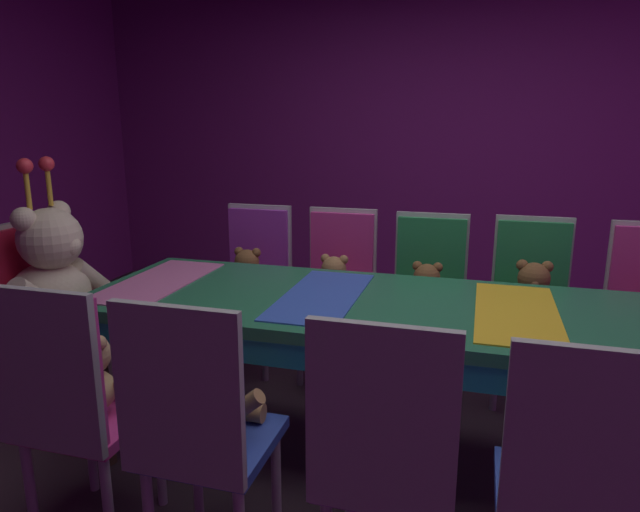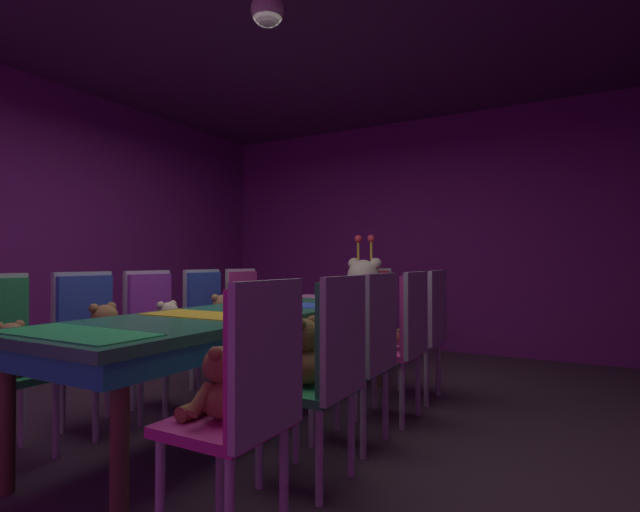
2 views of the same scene
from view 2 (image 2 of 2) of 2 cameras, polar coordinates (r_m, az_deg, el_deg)
ground_plane at (r=3.32m, az=-8.43°, el=-19.11°), size 7.90×7.90×0.00m
wall_back at (r=6.02m, az=10.55°, el=2.64°), size 5.20×0.12×2.80m
wall_left at (r=5.18m, az=-31.86°, el=3.28°), size 0.12×6.40×2.80m
banquet_table at (r=3.18m, az=-8.40°, el=-7.82°), size 0.90×2.86×0.75m
teddy_left_0 at (r=3.02m, az=-32.88°, el=-9.57°), size 0.23×0.30×0.28m
chair_left_1 at (r=3.44m, az=-25.67°, el=-8.20°), size 0.42×0.41×0.98m
teddy_left_1 at (r=3.32m, az=-24.20°, el=-8.41°), size 0.27×0.35×0.33m
chair_left_2 at (r=3.75m, az=-19.08°, el=-7.61°), size 0.42×0.41×0.98m
teddy_left_2 at (r=3.64m, az=-17.54°, el=-7.92°), size 0.25×0.33×0.31m
chair_left_3 at (r=4.17m, az=-13.11°, el=-6.92°), size 0.42×0.41×0.98m
teddy_left_3 at (r=4.08m, az=-11.58°, el=-7.06°), size 0.27×0.34×0.33m
chair_left_4 at (r=4.53m, az=-8.64°, el=-6.44°), size 0.42×0.41×0.98m
teddy_left_4 at (r=4.45m, az=-7.16°, el=-6.66°), size 0.25×0.32×0.30m
chair_right_0 at (r=1.81m, az=-8.21°, el=-15.20°), size 0.42×0.41×0.98m
teddy_right_0 at (r=1.90m, az=-11.77°, el=-15.02°), size 0.23×0.30×0.28m
chair_right_1 at (r=2.28m, az=1.12°, el=-12.17°), size 0.42×0.41×0.98m
teddy_right_1 at (r=2.35m, az=-2.11°, el=-11.77°), size 0.27×0.35×0.33m
chair_right_2 at (r=2.78m, az=5.82°, el=-10.10°), size 0.42×0.41×0.98m
teddy_right_2 at (r=2.84m, az=3.11°, el=-10.17°), size 0.24×0.31×0.29m
chair_right_3 at (r=3.25m, az=10.05°, el=-8.71°), size 0.42×0.41×0.98m
teddy_right_3 at (r=3.30m, az=7.66°, el=-8.84°), size 0.24×0.31×0.29m
chair_right_4 at (r=3.75m, az=12.69°, el=-7.62°), size 0.42×0.41×0.98m
teddy_right_4 at (r=3.80m, az=10.58°, el=-7.71°), size 0.24×0.31×0.30m
throne_chair at (r=4.89m, az=5.94°, el=-6.02°), size 0.41×0.42×0.98m
king_teddy_bear at (r=4.73m, az=5.14°, el=-4.55°), size 0.67×0.52×0.86m
pendant_light at (r=3.22m, az=-6.26°, el=27.12°), size 0.20×0.20×0.20m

